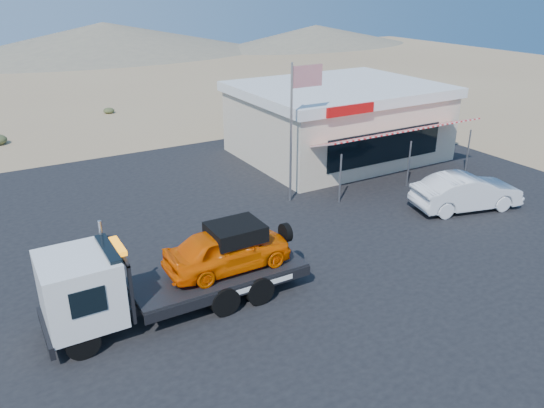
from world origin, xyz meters
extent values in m
plane|color=#9F7D5A|center=(0.00, 0.00, 0.00)|extent=(120.00, 120.00, 0.00)
cube|color=black|center=(2.00, 3.00, 0.01)|extent=(32.00, 24.00, 0.02)
cylinder|color=black|center=(-5.53, -1.82, 0.46)|extent=(0.89, 0.27, 0.89)
cylinder|color=black|center=(-5.53, -0.05, 0.46)|extent=(0.89, 0.27, 0.89)
cylinder|color=black|center=(-1.54, -1.82, 0.46)|extent=(0.89, 0.49, 0.89)
cylinder|color=black|center=(-1.54, -0.05, 0.46)|extent=(0.89, 0.49, 0.89)
cylinder|color=black|center=(-0.39, -1.82, 0.46)|extent=(0.89, 0.49, 0.89)
cylinder|color=black|center=(-0.39, -0.05, 0.46)|extent=(0.89, 0.49, 0.89)
cube|color=black|center=(-2.25, -0.94, 0.60)|extent=(7.26, 0.89, 0.27)
cube|color=white|center=(-5.26, -0.94, 1.52)|extent=(1.95, 2.08, 1.86)
cube|color=black|center=(-4.42, -0.94, 2.14)|extent=(0.31, 1.77, 0.80)
cube|color=black|center=(-4.15, -0.94, 1.48)|extent=(0.09, 1.95, 1.77)
cube|color=orange|center=(-4.15, -0.94, 2.50)|extent=(0.22, 1.06, 0.13)
cube|color=black|center=(-1.28, -0.94, 0.84)|extent=(5.31, 2.04, 0.13)
imported|color=#FF5F01|center=(-0.92, -0.94, 1.57)|extent=(3.90, 1.57, 1.33)
cube|color=black|center=(-0.66, -0.94, 2.07)|extent=(1.59, 1.33, 0.49)
imported|color=silver|center=(10.70, 0.01, 0.79)|extent=(4.90, 2.71, 1.53)
cube|color=beige|center=(10.50, 9.00, 1.72)|extent=(10.00, 8.00, 3.40)
cube|color=white|center=(10.50, 9.00, 3.67)|extent=(10.40, 8.40, 0.50)
cube|color=red|center=(8.00, 4.74, 3.67)|extent=(2.60, 0.12, 0.45)
cube|color=black|center=(10.50, 4.98, 1.52)|extent=(7.00, 0.06, 1.60)
cube|color=red|center=(10.50, 4.10, 2.47)|extent=(9.00, 1.73, 0.61)
cylinder|color=#99999E|center=(6.50, 3.30, 1.12)|extent=(0.08, 0.08, 2.20)
cylinder|color=#99999E|center=(10.50, 3.30, 1.12)|extent=(0.08, 0.08, 2.20)
cylinder|color=#99999E|center=(14.50, 3.30, 1.12)|extent=(0.08, 0.08, 2.20)
cylinder|color=#99999E|center=(4.70, 4.50, 3.02)|extent=(0.10, 0.10, 6.00)
cube|color=#B20C14|center=(5.45, 4.50, 5.42)|extent=(1.50, 0.02, 0.90)
ellipsoid|color=#434927|center=(2.07, 25.59, 0.21)|extent=(0.80, 0.80, 0.43)
cone|color=#726B59|center=(10.00, 58.00, 2.10)|extent=(44.00, 44.00, 4.20)
cone|color=#726B59|center=(40.00, 54.00, 1.50)|extent=(32.00, 32.00, 3.00)
camera|label=1|loc=(-6.90, -13.90, 9.05)|focal=35.00mm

